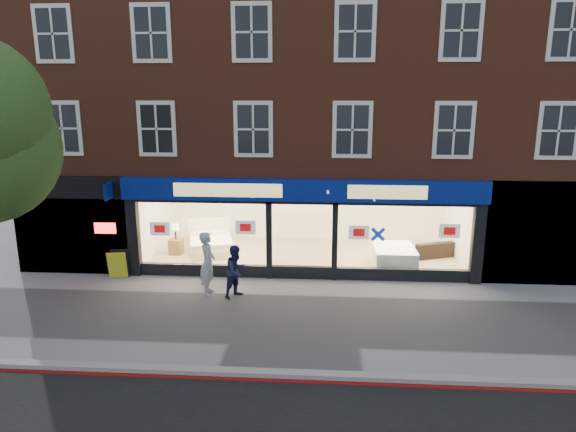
# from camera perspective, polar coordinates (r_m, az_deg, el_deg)

# --- Properties ---
(ground) EXTENTS (120.00, 120.00, 0.00)m
(ground) POSITION_cam_1_polar(r_m,az_deg,el_deg) (14.02, 0.97, -11.29)
(ground) COLOR gray
(ground) RESTS_ON ground
(kerb_line) EXTENTS (60.00, 0.10, 0.01)m
(kerb_line) POSITION_cam_1_polar(r_m,az_deg,el_deg) (11.28, 0.11, -17.89)
(kerb_line) COLOR #8C0A07
(kerb_line) RESTS_ON ground
(kerb_stone) EXTENTS (60.00, 0.25, 0.12)m
(kerb_stone) POSITION_cam_1_polar(r_m,az_deg,el_deg) (11.42, 0.18, -17.13)
(kerb_stone) COLOR gray
(kerb_stone) RESTS_ON ground
(showroom_floor) EXTENTS (11.00, 4.50, 0.10)m
(showroom_floor) POSITION_cam_1_polar(r_m,az_deg,el_deg) (18.89, 1.81, -4.45)
(showroom_floor) COLOR tan
(showroom_floor) RESTS_ON ground
(building) EXTENTS (19.00, 8.26, 10.30)m
(building) POSITION_cam_1_polar(r_m,az_deg,el_deg) (19.66, 2.10, 15.83)
(building) COLOR brown
(building) RESTS_ON ground
(display_bed) EXTENTS (2.06, 2.30, 1.09)m
(display_bed) POSITION_cam_1_polar(r_m,az_deg,el_deg) (19.33, -8.57, -3.07)
(display_bed) COLOR white
(display_bed) RESTS_ON showroom_floor
(bedside_table) EXTENTS (0.49, 0.49, 0.55)m
(bedside_table) POSITION_cam_1_polar(r_m,az_deg,el_deg) (19.34, -12.31, -3.33)
(bedside_table) COLOR brown
(bedside_table) RESTS_ON showroom_floor
(mattress_stack) EXTENTS (1.38, 1.74, 0.68)m
(mattress_stack) POSITION_cam_1_polar(r_m,az_deg,el_deg) (17.88, 11.69, -4.47)
(mattress_stack) COLOR white
(mattress_stack) RESTS_ON showroom_floor
(sofa) EXTENTS (2.10, 1.42, 0.57)m
(sofa) POSITION_cam_1_polar(r_m,az_deg,el_deg) (19.35, 15.60, -3.48)
(sofa) COLOR black
(sofa) RESTS_ON showroom_floor
(a_board) EXTENTS (0.66, 0.48, 0.92)m
(a_board) POSITION_cam_1_polar(r_m,az_deg,el_deg) (17.61, -18.31, -5.11)
(a_board) COLOR gold
(a_board) RESTS_ON ground
(pedestrian_grey) EXTENTS (0.53, 0.74, 1.92)m
(pedestrian_grey) POSITION_cam_1_polar(r_m,az_deg,el_deg) (15.46, -8.91, -5.21)
(pedestrian_grey) COLOR #B0B2B8
(pedestrian_grey) RESTS_ON ground
(pedestrian_blue) EXTENTS (0.94, 0.97, 1.57)m
(pedestrian_blue) POSITION_cam_1_polar(r_m,az_deg,el_deg) (15.20, -5.76, -6.12)
(pedestrian_blue) COLOR #181B44
(pedestrian_blue) RESTS_ON ground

